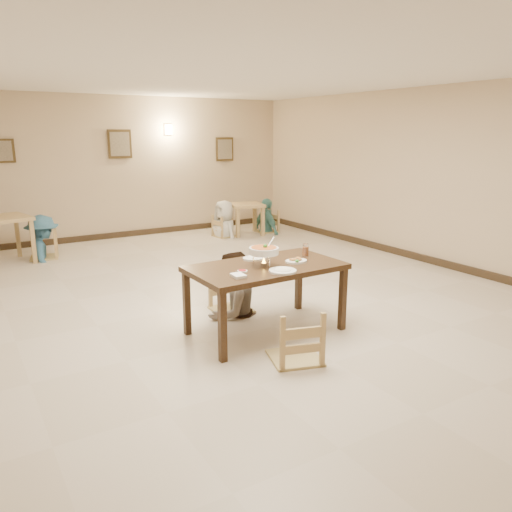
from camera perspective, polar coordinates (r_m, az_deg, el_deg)
floor at (r=6.87m, az=-3.13°, el=-5.08°), size 10.00×10.00×0.00m
ceiling at (r=6.54m, az=-3.50°, el=20.62°), size 10.00×10.00×0.00m
wall_back at (r=11.18m, az=-15.70°, el=9.65°), size 10.00×0.00×10.00m
wall_right at (r=9.12m, az=19.68°, el=8.51°), size 0.00×10.00×10.00m
baseboard_back at (r=11.34m, az=-15.18°, el=2.38°), size 8.00×0.06×0.12m
baseboard_right at (r=9.33m, az=18.84°, el=-0.31°), size 0.06×10.00×0.12m
picture_b at (r=11.15m, az=-15.30°, el=12.24°), size 0.50×0.04×0.60m
picture_c at (r=12.10m, az=-3.60°, el=12.08°), size 0.45×0.04×0.55m
wall_sconce at (r=11.51m, az=-10.00°, el=14.05°), size 0.16×0.05×0.22m
main_table at (r=5.60m, az=1.12°, el=-1.84°), size 1.72×0.99×0.80m
chair_far at (r=6.34m, az=-2.87°, el=-2.00°), size 0.47×0.47×1.00m
chair_near at (r=4.98m, az=4.57°, el=-6.24°), size 0.49×0.49×1.05m
main_diner at (r=6.16m, az=-2.81°, el=0.42°), size 0.93×0.83×1.59m
curry_warmer at (r=5.49m, az=0.91°, el=0.59°), size 0.37×0.33×0.29m
rice_plate_far at (r=5.83m, az=-0.14°, el=-0.21°), size 0.30×0.30×0.07m
rice_plate_near at (r=5.30m, az=3.06°, el=-1.67°), size 0.29×0.29×0.07m
fried_plate at (r=5.70m, az=4.62°, el=-0.52°), size 0.26×0.26×0.06m
chili_dish at (r=5.29m, az=-1.57°, el=-1.74°), size 0.11×0.11×0.02m
napkin_cutlery at (r=5.11m, az=-2.02°, el=-2.25°), size 0.16×0.25×0.03m
drink_glass at (r=6.00m, az=5.68°, el=0.65°), size 0.07×0.07×0.15m
bg_table_left at (r=9.67m, az=-27.00°, el=3.19°), size 1.00×1.00×0.83m
bg_table_right at (r=11.18m, az=-1.10°, el=5.32°), size 0.83×0.83×0.69m
bg_chair_lr at (r=9.83m, az=-23.29°, el=2.65°), size 0.48×0.48×1.01m
bg_chair_rl at (r=10.99m, az=-3.65°, el=4.54°), size 0.42×0.42×0.90m
bg_chair_rr at (r=11.47m, az=1.22°, el=5.12°), size 0.45×0.45×0.96m
bg_diner_b at (r=9.78m, az=-23.46°, el=4.31°), size 0.63×1.05×1.59m
bg_diner_c at (r=10.93m, az=-3.68°, el=6.36°), size 0.57×0.82×1.60m
bg_diner_d at (r=11.43m, az=1.23°, el=6.59°), size 0.39×0.91×1.55m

